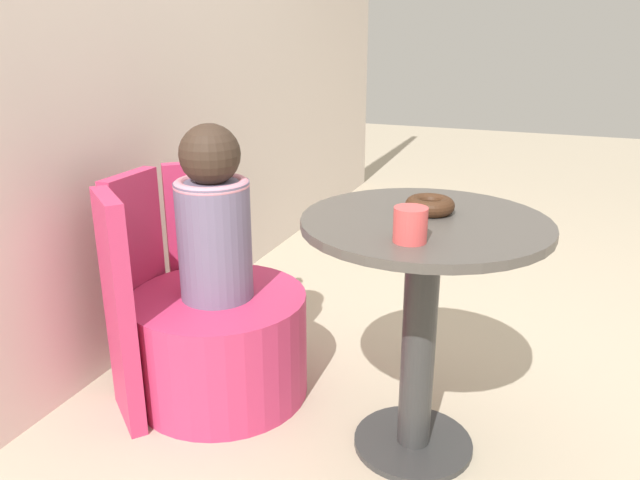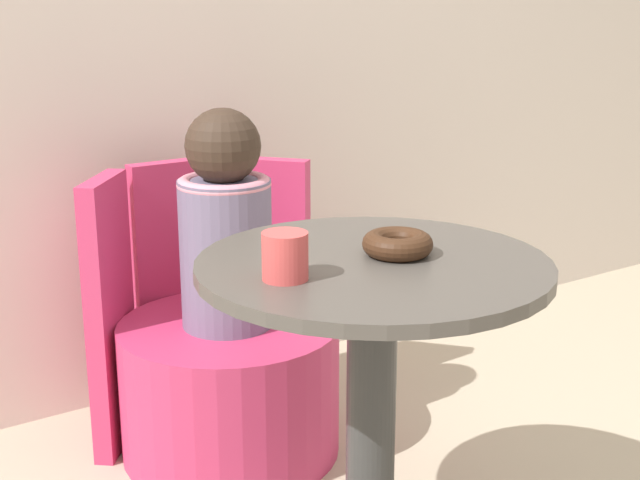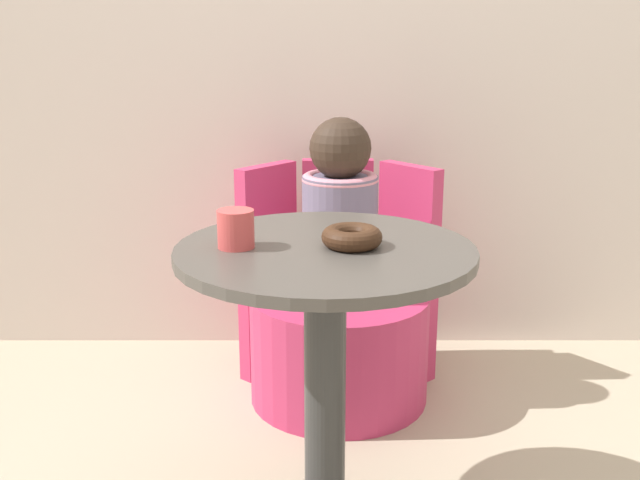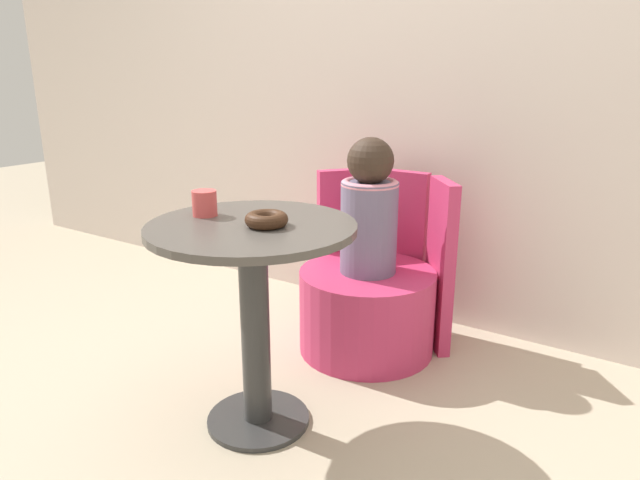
# 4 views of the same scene
# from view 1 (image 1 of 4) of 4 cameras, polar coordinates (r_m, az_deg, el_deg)

# --- Properties ---
(ground_plane) EXTENTS (12.00, 12.00, 0.00)m
(ground_plane) POSITION_cam_1_polar(r_m,az_deg,el_deg) (2.00, 8.22, -17.12)
(ground_plane) COLOR #B7A88E
(back_wall) EXTENTS (6.00, 0.06, 2.40)m
(back_wall) POSITION_cam_1_polar(r_m,az_deg,el_deg) (2.16, -22.30, 18.35)
(back_wall) COLOR silver
(back_wall) RESTS_ON ground_plane
(round_table) EXTENTS (0.65, 0.65, 0.70)m
(round_table) POSITION_cam_1_polar(r_m,az_deg,el_deg) (1.71, 9.28, -4.47)
(round_table) COLOR #333333
(round_table) RESTS_ON ground_plane
(tub_chair) EXTENTS (0.57, 0.57, 0.35)m
(tub_chair) POSITION_cam_1_polar(r_m,az_deg,el_deg) (2.12, -9.07, -9.39)
(tub_chair) COLOR #C63360
(tub_chair) RESTS_ON ground_plane
(booth_backrest) EXTENTS (0.67, 0.24, 0.73)m
(booth_backrest) POSITION_cam_1_polar(r_m,az_deg,el_deg) (2.16, -14.75, -3.74)
(booth_backrest) COLOR #C63360
(booth_backrest) RESTS_ON ground_plane
(child_figure) EXTENTS (0.23, 0.23, 0.55)m
(child_figure) POSITION_cam_1_polar(r_m,az_deg,el_deg) (1.95, -9.73, 2.00)
(child_figure) COLOR slate
(child_figure) RESTS_ON tub_chair
(donut) EXTENTS (0.13, 0.13, 0.04)m
(donut) POSITION_cam_1_polar(r_m,az_deg,el_deg) (1.69, 10.01, 3.15)
(donut) COLOR #3D2314
(donut) RESTS_ON round_table
(cup) EXTENTS (0.08, 0.08, 0.08)m
(cup) POSITION_cam_1_polar(r_m,az_deg,el_deg) (1.45, 8.26, 1.39)
(cup) COLOR #DB4C4C
(cup) RESTS_ON round_table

